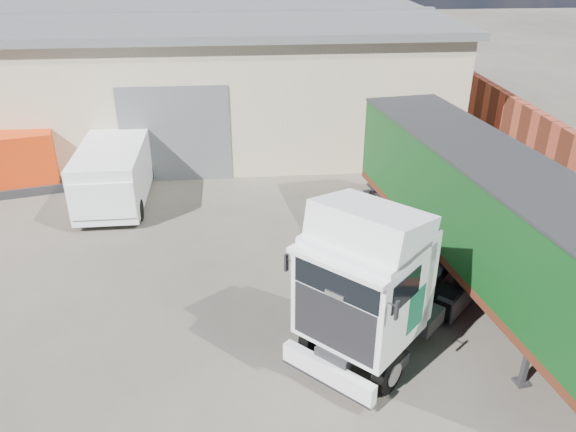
{
  "coord_description": "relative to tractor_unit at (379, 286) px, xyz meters",
  "views": [
    {
      "loc": [
        0.38,
        -10.03,
        8.48
      ],
      "look_at": [
        1.54,
        3.0,
        1.82
      ],
      "focal_mm": 35.0,
      "sensor_mm": 36.0,
      "label": 1
    }
  ],
  "objects": [
    {
      "name": "ground",
      "position": [
        -3.26,
        0.1,
        -1.61
      ],
      "size": [
        120.0,
        120.0,
        0.0
      ],
      "primitive_type": "plane",
      "color": "#2A2822",
      "rests_on": "ground"
    },
    {
      "name": "warehouse",
      "position": [
        -9.26,
        16.1,
        1.05
      ],
      "size": [
        30.6,
        12.6,
        5.42
      ],
      "color": "beige",
      "rests_on": "ground"
    },
    {
      "name": "tractor_unit",
      "position": [
        0.0,
        0.0,
        0.0
      ],
      "size": [
        5.47,
        5.52,
        3.84
      ],
      "rotation": [
        0.0,
        0.0,
        -0.77
      ],
      "color": "black",
      "rests_on": "ground"
    },
    {
      "name": "box_trailer",
      "position": [
        3.11,
        2.21,
        0.65
      ],
      "size": [
        3.9,
        11.39,
        3.71
      ],
      "rotation": [
        0.0,
        0.0,
        0.14
      ],
      "color": "#2D2D30",
      "rests_on": "ground"
    },
    {
      "name": "panel_van",
      "position": [
        -7.23,
        8.33,
        -0.55
      ],
      "size": [
        2.14,
        5.08,
        2.07
      ],
      "rotation": [
        0.0,
        0.0,
        0.01
      ],
      "color": "black",
      "rests_on": "ground"
    },
    {
      "name": "orange_skip",
      "position": [
        -11.26,
        9.9,
        -0.67
      ],
      "size": [
        3.87,
        2.92,
        2.16
      ],
      "rotation": [
        0.0,
        0.0,
        0.24
      ],
      "color": "#2D2D30",
      "rests_on": "ground"
    }
  ]
}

